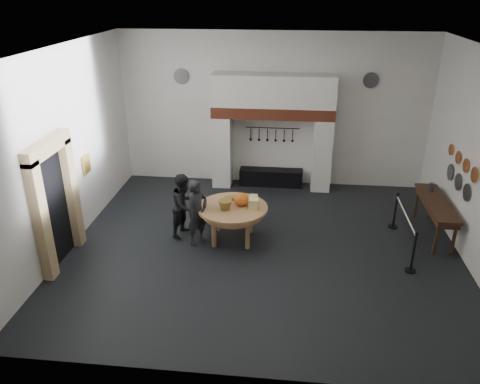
# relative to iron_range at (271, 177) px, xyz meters

# --- Properties ---
(floor) EXTENTS (9.00, 8.00, 0.02)m
(floor) POSITION_rel_iron_range_xyz_m (0.00, -3.72, -0.25)
(floor) COLOR black
(floor) RESTS_ON ground
(ceiling) EXTENTS (9.00, 8.00, 0.02)m
(ceiling) POSITION_rel_iron_range_xyz_m (0.00, -3.72, 4.25)
(ceiling) COLOR silver
(ceiling) RESTS_ON wall_back
(wall_back) EXTENTS (9.00, 0.02, 4.50)m
(wall_back) POSITION_rel_iron_range_xyz_m (0.00, 0.28, 2.00)
(wall_back) COLOR silver
(wall_back) RESTS_ON floor
(wall_front) EXTENTS (9.00, 0.02, 4.50)m
(wall_front) POSITION_rel_iron_range_xyz_m (0.00, -7.72, 2.00)
(wall_front) COLOR silver
(wall_front) RESTS_ON floor
(wall_left) EXTENTS (0.02, 8.00, 4.50)m
(wall_left) POSITION_rel_iron_range_xyz_m (-4.50, -3.72, 2.00)
(wall_left) COLOR silver
(wall_left) RESTS_ON floor
(chimney_pier_left) EXTENTS (0.55, 0.70, 2.15)m
(chimney_pier_left) POSITION_rel_iron_range_xyz_m (-1.48, -0.07, 0.82)
(chimney_pier_left) COLOR silver
(chimney_pier_left) RESTS_ON floor
(chimney_pier_right) EXTENTS (0.55, 0.70, 2.15)m
(chimney_pier_right) POSITION_rel_iron_range_xyz_m (1.48, -0.07, 0.82)
(chimney_pier_right) COLOR silver
(chimney_pier_right) RESTS_ON floor
(hearth_brick_band) EXTENTS (3.50, 0.72, 0.32)m
(hearth_brick_band) POSITION_rel_iron_range_xyz_m (0.00, -0.07, 2.06)
(hearth_brick_band) COLOR #9E442B
(hearth_brick_band) RESTS_ON chimney_pier_left
(chimney_hood) EXTENTS (3.50, 0.70, 0.90)m
(chimney_hood) POSITION_rel_iron_range_xyz_m (0.00, -0.07, 2.67)
(chimney_hood) COLOR silver
(chimney_hood) RESTS_ON hearth_brick_band
(iron_range) EXTENTS (1.90, 0.45, 0.50)m
(iron_range) POSITION_rel_iron_range_xyz_m (0.00, 0.00, 0.00)
(iron_range) COLOR black
(iron_range) RESTS_ON floor
(utensil_rail) EXTENTS (1.60, 0.02, 0.02)m
(utensil_rail) POSITION_rel_iron_range_xyz_m (0.00, 0.20, 1.50)
(utensil_rail) COLOR black
(utensil_rail) RESTS_ON wall_back
(door_recess) EXTENTS (0.04, 1.10, 2.50)m
(door_recess) POSITION_rel_iron_range_xyz_m (-4.47, -4.72, 1.00)
(door_recess) COLOR black
(door_recess) RESTS_ON floor
(door_jamb_near) EXTENTS (0.22, 0.30, 2.60)m
(door_jamb_near) POSITION_rel_iron_range_xyz_m (-4.38, -5.42, 1.05)
(door_jamb_near) COLOR tan
(door_jamb_near) RESTS_ON floor
(door_jamb_far) EXTENTS (0.22, 0.30, 2.60)m
(door_jamb_far) POSITION_rel_iron_range_xyz_m (-4.38, -4.02, 1.05)
(door_jamb_far) COLOR tan
(door_jamb_far) RESTS_ON floor
(door_lintel) EXTENTS (0.22, 1.70, 0.30)m
(door_lintel) POSITION_rel_iron_range_xyz_m (-4.38, -4.72, 2.40)
(door_lintel) COLOR tan
(door_lintel) RESTS_ON door_jamb_near
(wall_plaque) EXTENTS (0.05, 0.34, 0.44)m
(wall_plaque) POSITION_rel_iron_range_xyz_m (-4.45, -2.92, 1.35)
(wall_plaque) COLOR gold
(wall_plaque) RESTS_ON wall_left
(work_table) EXTENTS (2.12, 2.12, 0.07)m
(work_table) POSITION_rel_iron_range_xyz_m (-0.76, -3.42, 0.59)
(work_table) COLOR tan
(work_table) RESTS_ON floor
(pumpkin) EXTENTS (0.36, 0.36, 0.31)m
(pumpkin) POSITION_rel_iron_range_xyz_m (-0.56, -3.32, 0.78)
(pumpkin) COLOR orange
(pumpkin) RESTS_ON work_table
(cheese_block_big) EXTENTS (0.22, 0.22, 0.24)m
(cheese_block_big) POSITION_rel_iron_range_xyz_m (-0.26, -3.47, 0.74)
(cheese_block_big) COLOR #E6D889
(cheese_block_big) RESTS_ON work_table
(cheese_block_small) EXTENTS (0.18, 0.18, 0.20)m
(cheese_block_small) POSITION_rel_iron_range_xyz_m (-0.28, -3.17, 0.72)
(cheese_block_small) COLOR #DDD384
(cheese_block_small) RESTS_ON work_table
(wicker_basket) EXTENTS (0.41, 0.41, 0.22)m
(wicker_basket) POSITION_rel_iron_range_xyz_m (-0.91, -3.57, 0.73)
(wicker_basket) COLOR olive
(wicker_basket) RESTS_ON work_table
(bread_loaf) EXTENTS (0.31, 0.18, 0.13)m
(bread_loaf) POSITION_rel_iron_range_xyz_m (-0.86, -3.07, 0.69)
(bread_loaf) COLOR #AB843C
(bread_loaf) RESTS_ON work_table
(visitor_near) EXTENTS (0.66, 0.70, 1.61)m
(visitor_near) POSITION_rel_iron_range_xyz_m (-1.55, -3.68, 0.55)
(visitor_near) COLOR black
(visitor_near) RESTS_ON floor
(visitor_far) EXTENTS (0.84, 0.94, 1.58)m
(visitor_far) POSITION_rel_iron_range_xyz_m (-1.95, -3.28, 0.54)
(visitor_far) COLOR black
(visitor_far) RESTS_ON floor
(side_table) EXTENTS (0.55, 2.20, 0.06)m
(side_table) POSITION_rel_iron_range_xyz_m (4.10, -2.66, 0.62)
(side_table) COLOR #3C2115
(side_table) RESTS_ON floor
(pewter_jug) EXTENTS (0.12, 0.12, 0.22)m
(pewter_jug) POSITION_rel_iron_range_xyz_m (4.10, -2.06, 0.76)
(pewter_jug) COLOR #525258
(pewter_jug) RESTS_ON side_table
(copper_pan_a) EXTENTS (0.03, 0.34, 0.34)m
(copper_pan_a) POSITION_rel_iron_range_xyz_m (4.46, -3.52, 1.70)
(copper_pan_a) COLOR #C6662D
(copper_pan_a) RESTS_ON wall_right
(copper_pan_b) EXTENTS (0.03, 0.32, 0.32)m
(copper_pan_b) POSITION_rel_iron_range_xyz_m (4.46, -2.97, 1.70)
(copper_pan_b) COLOR #C6662D
(copper_pan_b) RESTS_ON wall_right
(copper_pan_c) EXTENTS (0.03, 0.30, 0.30)m
(copper_pan_c) POSITION_rel_iron_range_xyz_m (4.46, -2.42, 1.70)
(copper_pan_c) COLOR #C6662D
(copper_pan_c) RESTS_ON wall_right
(copper_pan_d) EXTENTS (0.03, 0.28, 0.28)m
(copper_pan_d) POSITION_rel_iron_range_xyz_m (4.46, -1.87, 1.70)
(copper_pan_d) COLOR #C6662D
(copper_pan_d) RESTS_ON wall_right
(pewter_plate_left) EXTENTS (0.03, 0.40, 0.40)m
(pewter_plate_left) POSITION_rel_iron_range_xyz_m (4.46, -3.32, 1.20)
(pewter_plate_left) COLOR #4C4C51
(pewter_plate_left) RESTS_ON wall_right
(pewter_plate_mid) EXTENTS (0.03, 0.40, 0.40)m
(pewter_plate_mid) POSITION_rel_iron_range_xyz_m (4.46, -2.72, 1.20)
(pewter_plate_mid) COLOR #4C4C51
(pewter_plate_mid) RESTS_ON wall_right
(pewter_plate_right) EXTENTS (0.03, 0.40, 0.40)m
(pewter_plate_right) POSITION_rel_iron_range_xyz_m (4.46, -2.12, 1.20)
(pewter_plate_right) COLOR #4C4C51
(pewter_plate_right) RESTS_ON wall_right
(pewter_plate_back_left) EXTENTS (0.44, 0.03, 0.44)m
(pewter_plate_back_left) POSITION_rel_iron_range_xyz_m (-2.70, 0.24, 2.95)
(pewter_plate_back_left) COLOR #4C4C51
(pewter_plate_back_left) RESTS_ON wall_back
(pewter_plate_back_right) EXTENTS (0.44, 0.03, 0.44)m
(pewter_plate_back_right) POSITION_rel_iron_range_xyz_m (2.70, 0.24, 2.95)
(pewter_plate_back_right) COLOR #4C4C51
(pewter_plate_back_right) RESTS_ON wall_back
(barrier_post_near) EXTENTS (0.05, 0.05, 0.90)m
(barrier_post_near) POSITION_rel_iron_range_xyz_m (3.23, -4.39, 0.20)
(barrier_post_near) COLOR black
(barrier_post_near) RESTS_ON floor
(barrier_post_far) EXTENTS (0.05, 0.05, 0.90)m
(barrier_post_far) POSITION_rel_iron_range_xyz_m (3.23, -2.39, 0.20)
(barrier_post_far) COLOR black
(barrier_post_far) RESTS_ON floor
(barrier_rope) EXTENTS (0.04, 2.00, 0.04)m
(barrier_rope) POSITION_rel_iron_range_xyz_m (3.23, -3.39, 0.60)
(barrier_rope) COLOR silver
(barrier_rope) RESTS_ON barrier_post_near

